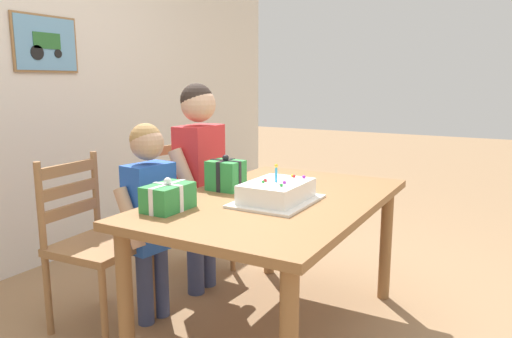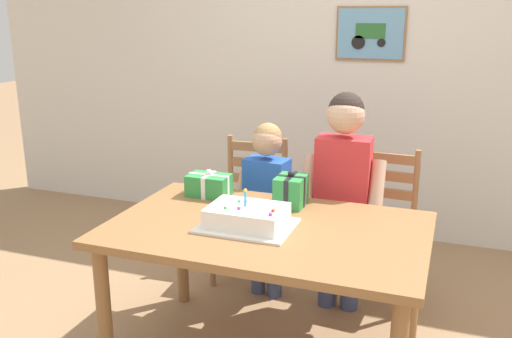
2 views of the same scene
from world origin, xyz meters
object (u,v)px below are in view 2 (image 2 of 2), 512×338
(gift_box_red_large, at_px, (209,185))
(chair_left, at_px, (251,209))
(birthday_cake, at_px, (247,217))
(child_younger, at_px, (267,194))
(gift_box_beside_cake, at_px, (291,191))
(chair_right, at_px, (377,224))
(dining_table, at_px, (267,243))
(child_older, at_px, (343,182))

(gift_box_red_large, height_order, chair_left, chair_left)
(birthday_cake, distance_m, child_younger, 0.71)
(birthday_cake, height_order, gift_box_beside_cake, gift_box_beside_cake)
(gift_box_beside_cake, bearing_deg, chair_right, 55.26)
(chair_left, bearing_deg, dining_table, -64.92)
(chair_right, height_order, child_younger, child_younger)
(chair_left, bearing_deg, child_older, -20.12)
(child_younger, bearing_deg, chair_left, 128.74)
(gift_box_beside_cake, xyz_separation_m, chair_right, (0.39, 0.56, -0.34))
(birthday_cake, bearing_deg, gift_box_red_large, 134.89)
(gift_box_red_large, distance_m, chair_right, 1.08)
(birthday_cake, xyz_separation_m, chair_right, (0.50, 0.93, -0.31))
(birthday_cake, bearing_deg, child_older, 65.21)
(dining_table, xyz_separation_m, gift_box_red_large, (-0.45, 0.32, 0.15))
(dining_table, bearing_deg, gift_box_red_large, 144.40)
(dining_table, xyz_separation_m, gift_box_beside_cake, (0.02, 0.32, 0.17))
(gift_box_red_large, relative_size, chair_right, 0.26)
(gift_box_beside_cake, bearing_deg, child_younger, 127.02)
(child_older, relative_size, child_younger, 1.18)
(gift_box_beside_cake, bearing_deg, gift_box_red_large, 179.44)
(chair_right, xyz_separation_m, child_younger, (-0.64, -0.24, 0.20))
(chair_left, xyz_separation_m, chair_right, (0.82, -0.00, 0.00))
(chair_left, bearing_deg, child_younger, -51.26)
(gift_box_red_large, xyz_separation_m, child_younger, (0.23, 0.32, -0.12))
(chair_left, distance_m, child_older, 0.76)
(child_older, bearing_deg, child_younger, 179.94)
(dining_table, xyz_separation_m, child_older, (0.23, 0.64, 0.15))
(child_younger, bearing_deg, gift_box_red_large, -125.54)
(dining_table, bearing_deg, child_older, 70.10)
(birthday_cake, relative_size, child_younger, 0.40)
(chair_left, relative_size, chair_right, 1.00)
(child_older, bearing_deg, chair_left, 159.88)
(birthday_cake, xyz_separation_m, gift_box_beside_cake, (0.11, 0.36, 0.03))
(birthday_cake, height_order, gift_box_red_large, birthday_cake)
(chair_left, bearing_deg, gift_box_red_large, -94.10)
(child_older, bearing_deg, gift_box_beside_cake, -122.92)
(birthday_cake, xyz_separation_m, chair_left, (-0.33, 0.93, -0.31))
(child_younger, bearing_deg, dining_table, -70.93)
(chair_right, bearing_deg, gift_box_beside_cake, -124.74)
(chair_left, relative_size, child_older, 0.71)
(chair_left, xyz_separation_m, child_older, (0.65, -0.24, 0.32))
(birthday_cake, distance_m, chair_left, 1.03)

